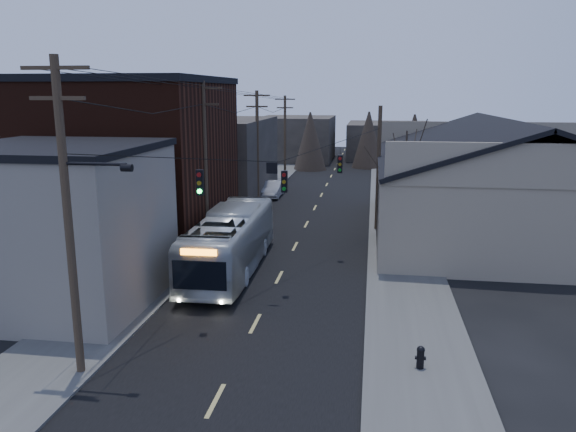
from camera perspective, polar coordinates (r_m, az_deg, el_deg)
name	(u,v)px	position (r m, az deg, el deg)	size (l,w,h in m)	color
road_surface	(312,213)	(44.49, 2.48, 0.32)	(9.00, 110.00, 0.02)	black
sidewalk_left	(232,210)	(45.61, -5.66, 0.64)	(4.00, 110.00, 0.12)	#474744
sidewalk_right	(396,215)	(44.28, 10.87, 0.12)	(4.00, 110.00, 0.12)	#474744
building_clapboard	(59,228)	(26.72, -22.23, -1.17)	(8.00, 8.00, 7.00)	gray
building_brick	(137,163)	(36.57, -15.05, 5.19)	(10.00, 12.00, 10.00)	black
building_left_far	(216,158)	(51.56, -7.36, 5.85)	(9.00, 14.00, 7.00)	#2F2A26
warehouse	(500,195)	(39.73, 20.70, 2.00)	(16.16, 20.60, 7.73)	gray
building_far_left	(297,138)	(79.22, 0.89, 7.88)	(10.00, 12.00, 6.00)	#2F2A26
building_far_right	(390,140)	(83.57, 10.31, 7.58)	(12.00, 14.00, 5.00)	#2F2A26
bare_tree	(404,192)	(33.80, 11.72, 2.38)	(0.40, 0.40, 7.20)	black
utility_lines	(258,158)	(38.43, -3.04, 5.86)	(11.24, 45.28, 10.50)	#382B1E
bus	(230,242)	(29.86, -5.89, -2.61)	(2.75, 11.74, 3.27)	#ABB2B8
parked_car	(273,189)	(51.17, -1.54, 2.76)	(1.54, 4.42, 1.46)	#9E9FA5
fire_hydrant	(420,356)	(20.27, 13.31, -13.71)	(0.38, 0.28, 0.81)	black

